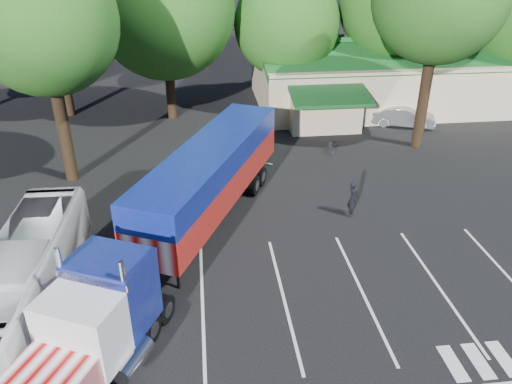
{
  "coord_description": "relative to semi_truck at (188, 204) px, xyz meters",
  "views": [
    {
      "loc": [
        -2.9,
        -21.28,
        12.89
      ],
      "look_at": [
        -0.48,
        -0.71,
        2.0
      ],
      "focal_mm": 35.0,
      "sensor_mm": 36.0,
      "label": 1
    }
  ],
  "objects": [
    {
      "name": "ground",
      "position": [
        3.63,
        2.19,
        -2.4
      ],
      "size": [
        120.0,
        120.0,
        0.0
      ],
      "primitive_type": "plane",
      "color": "black",
      "rests_on": "ground"
    },
    {
      "name": "event_hall",
      "position": [
        17.37,
        20.0,
        -0.19
      ],
      "size": [
        24.2,
        14.12,
        5.55
      ],
      "color": "tan",
      "rests_on": "ground"
    },
    {
      "name": "tree_row_b",
      "position": [
        -9.37,
        19.99,
        4.73
      ],
      "size": [
        8.4,
        8.4,
        11.35
      ],
      "color": "black",
      "rests_on": "ground"
    },
    {
      "name": "tree_row_c",
      "position": [
        -1.37,
        18.39,
        5.64
      ],
      "size": [
        10.0,
        10.0,
        13.05
      ],
      "color": "black",
      "rests_on": "ground"
    },
    {
      "name": "tree_row_d",
      "position": [
        7.63,
        19.69,
        4.18
      ],
      "size": [
        8.0,
        8.0,
        10.6
      ],
      "color": "black",
      "rests_on": "ground"
    },
    {
      "name": "tree_row_e",
      "position": [
        16.63,
        20.19,
        5.68
      ],
      "size": [
        9.6,
        9.6,
        12.9
      ],
      "color": "black",
      "rests_on": "ground"
    },
    {
      "name": "tree_near_left",
      "position": [
        -6.87,
        8.19,
        6.41
      ],
      "size": [
        7.6,
        7.6,
        12.65
      ],
      "color": "black",
      "rests_on": "ground"
    },
    {
      "name": "semi_truck",
      "position": [
        0.0,
        0.0,
        0.0
      ],
      "size": [
        10.71,
        19.43,
        4.25
      ],
      "rotation": [
        0.0,
        0.0,
        -0.43
      ],
      "color": "black",
      "rests_on": "ground"
    },
    {
      "name": "woman",
      "position": [
        8.13,
        2.19,
        -1.45
      ],
      "size": [
        0.5,
        0.72,
        1.9
      ],
      "primitive_type": "imported",
      "rotation": [
        0.0,
        0.0,
        1.5
      ],
      "color": "black",
      "rests_on": "ground"
    },
    {
      "name": "bicycle",
      "position": [
        9.13,
        10.19,
        -1.99
      ],
      "size": [
        0.65,
        1.58,
        0.81
      ],
      "primitive_type": "imported",
      "rotation": [
        0.0,
        0.0,
        -0.07
      ],
      "color": "black",
      "rests_on": "ground"
    },
    {
      "name": "tour_bus",
      "position": [
        -6.07,
        -3.22,
        -0.94
      ],
      "size": [
        2.74,
        10.53,
        2.91
      ],
      "primitive_type": "imported",
      "rotation": [
        0.0,
        0.0,
        -0.03
      ],
      "color": "white",
      "rests_on": "ground"
    },
    {
      "name": "silver_sedan",
      "position": [
        15.63,
        14.5,
        -1.66
      ],
      "size": [
        4.79,
        3.09,
        1.49
      ],
      "primitive_type": "imported",
      "rotation": [
        0.0,
        0.0,
        1.21
      ],
      "color": "#9B9FA2",
      "rests_on": "ground"
    }
  ]
}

